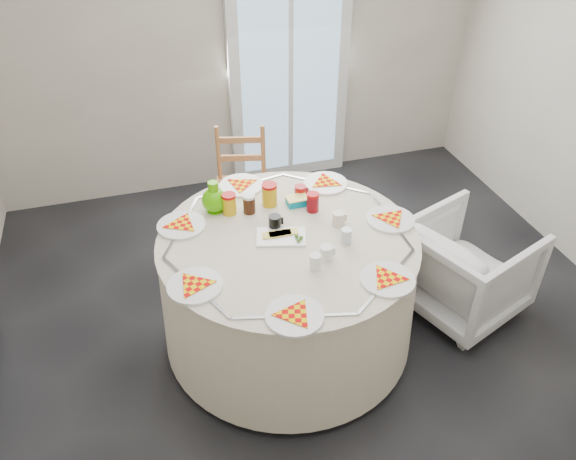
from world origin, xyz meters
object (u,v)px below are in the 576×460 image
object	(u,v)px
wooden_chair	(241,183)
armchair	(468,258)
table	(288,289)
green_pitcher	(214,193)

from	to	relation	value
wooden_chair	armchair	xyz separation A→B (m)	(1.18, -1.15, -0.08)
table	armchair	xyz separation A→B (m)	(1.15, -0.06, 0.02)
armchair	green_pitcher	xyz separation A→B (m)	(-1.48, 0.44, 0.48)
armchair	green_pitcher	distance (m)	1.62
green_pitcher	wooden_chair	bearing A→B (deg)	63.51
wooden_chair	armchair	world-z (taller)	wooden_chair
table	wooden_chair	xyz separation A→B (m)	(-0.03, 1.09, 0.09)
table	green_pitcher	bearing A→B (deg)	131.59
armchair	table	bearing A→B (deg)	65.95
table	green_pitcher	xyz separation A→B (m)	(-0.33, 0.37, 0.49)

